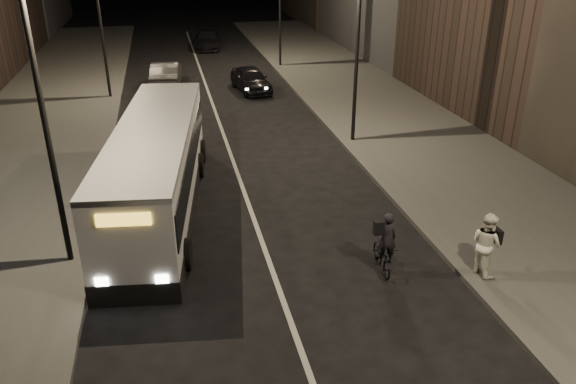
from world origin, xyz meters
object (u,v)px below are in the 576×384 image
car_mid (166,74)px  car_far (207,39)px  streetlight_left_near (48,80)px  pedestrian_woman (486,244)px  cyclist_on_bicycle (383,250)px  streetlight_left_far (103,1)px  streetlight_right_mid (352,21)px  city_bus (157,165)px  car_near (251,79)px

car_mid → car_far: bearing=-101.3°
streetlight_left_near → pedestrian_woman: streetlight_left_near is taller
cyclist_on_bicycle → pedestrian_woman: size_ratio=1.02×
car_far → streetlight_left_far: bearing=-107.9°
streetlight_right_mid → car_far: size_ratio=1.64×
cyclist_on_bicycle → car_mid: size_ratio=0.39×
city_bus → car_far: city_bus is taller
pedestrian_woman → city_bus: bearing=40.6°
streetlight_left_near → city_bus: 5.34m
car_mid → cyclist_on_bicycle: bearing=108.9°
streetlight_right_mid → streetlight_left_near: bearing=-143.1°
streetlight_left_near → city_bus: streetlight_left_near is taller
pedestrian_woman → cyclist_on_bicycle: bearing=55.5°
cyclist_on_bicycle → car_far: bearing=98.4°
city_bus → pedestrian_woman: (8.60, -6.26, -0.57)m
streetlight_left_far → car_far: bearing=65.2°
streetlight_left_near → car_mid: size_ratio=1.72×
streetlight_left_near → city_bus: (2.33, 3.04, -3.72)m
streetlight_left_near → car_mid: 20.83m
car_far → car_near: bearing=-77.9°
pedestrian_woman → car_far: size_ratio=0.37×
streetlight_right_mid → streetlight_left_near: size_ratio=1.00×
pedestrian_woman → streetlight_left_near: bearing=60.2°
city_bus → car_mid: size_ratio=2.41×
streetlight_left_near → streetlight_left_far: (0.00, 18.00, 0.00)m
city_bus → car_near: city_bus is taller
car_near → streetlight_left_far: bearing=171.8°
streetlight_left_near → pedestrian_woman: 12.18m
streetlight_left_far → city_bus: (2.33, -14.96, -3.72)m
car_near → cyclist_on_bicycle: bearing=-96.4°
streetlight_left_near → car_near: size_ratio=1.92×
streetlight_left_near → pedestrian_woman: bearing=-16.4°
streetlight_left_near → car_mid: (2.98, 20.10, -4.58)m
streetlight_left_near → cyclist_on_bicycle: size_ratio=4.37×
cyclist_on_bicycle → car_mid: 22.99m
car_near → pedestrian_woman: bearing=-89.7°
streetlight_left_near → car_far: (6.57, 32.20, -4.64)m
city_bus → car_mid: bearing=95.5°
streetlight_left_far → car_near: 9.14m
streetlight_right_mid → car_mid: (-7.68, 12.10, -4.58)m
pedestrian_woman → car_mid: 24.64m
car_mid → streetlight_left_near: bearing=86.8°
streetlight_left_near → car_near: (7.87, 17.95, -4.64)m
streetlight_right_mid → cyclist_on_bicycle: 11.51m
city_bus → car_far: (4.24, 29.16, -0.92)m
streetlight_left_far → city_bus: bearing=-81.2°
streetlight_left_far → pedestrian_woman: streetlight_left_far is taller
streetlight_right_mid → car_near: bearing=105.7°
pedestrian_woman → car_mid: bearing=5.4°
car_near → car_mid: car_mid is taller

